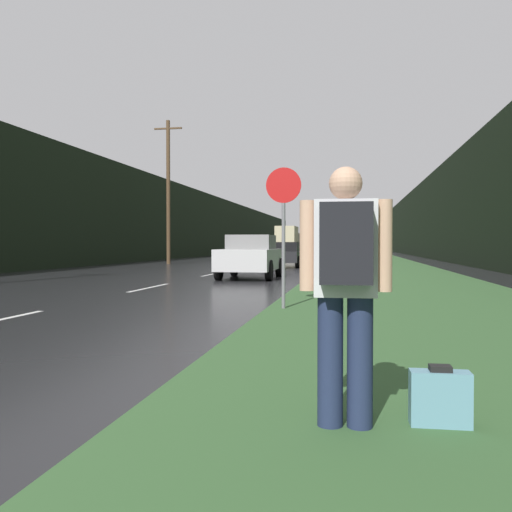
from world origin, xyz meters
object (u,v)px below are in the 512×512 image
Objects in this scene: car_passing_near at (251,256)px; delivery_truck at (288,240)px; stop_sign at (284,222)px; hitchhiker_with_backpack at (345,280)px; car_passing_far at (284,254)px; suitcase at (440,399)px.

delivery_truck is at bearing -84.93° from car_passing_near.
stop_sign is 9.58m from car_passing_near.
car_passing_near is (-2.38, 9.24, -0.87)m from stop_sign.
hitchhiker_with_backpack is 0.44× the size of car_passing_far.
hitchhiker_with_backpack is at bearing 98.02° from car_passing_far.
suitcase is 0.11× the size of car_passing_far.
stop_sign is at bearing 99.10° from hitchhiker_with_backpack.
car_passing_near reaches higher than suitcase.
hitchhiker_with_backpack is 26.11m from car_passing_far.
stop_sign is 55.92m from delivery_truck.
hitchhiker_with_backpack is 16.30m from car_passing_near.
hitchhiker_with_backpack is 1.05m from suitcase.
car_passing_far is at bearing -83.55° from delivery_truck.
stop_sign is 6.80m from hitchhiker_with_backpack.
hitchhiker_with_backpack is at bearing 102.90° from car_passing_near.
hitchhiker_with_backpack is 0.25× the size of delivery_truck.
car_passing_near is at bearing 90.00° from car_passing_far.
car_passing_far reaches higher than suitcase.
delivery_truck reaches higher than stop_sign.
stop_sign is at bearing 104.66° from suitcase.
hitchhiker_with_backpack is 62.68m from delivery_truck.
hitchhiker_with_backpack is 4.11× the size of suitcase.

